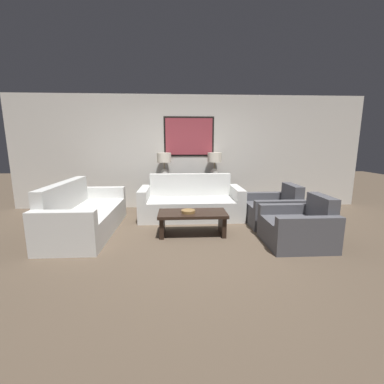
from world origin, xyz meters
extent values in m
plane|color=brown|center=(0.00, 0.00, 0.00)|extent=(20.00, 20.00, 0.00)
cube|color=beige|center=(0.00, 2.53, 1.32)|extent=(8.35, 0.10, 2.65)
cube|color=black|center=(0.00, 2.48, 1.70)|extent=(1.18, 0.01, 0.92)
cube|color=#9E3842|center=(0.00, 2.47, 1.70)|extent=(1.10, 0.02, 0.84)
cube|color=black|center=(0.00, 2.26, 0.38)|extent=(1.67, 0.38, 0.76)
cylinder|color=silver|center=(-0.58, 2.26, 0.77)|extent=(0.15, 0.15, 0.02)
sphere|color=silver|center=(-0.58, 2.26, 0.87)|extent=(0.18, 0.18, 0.18)
cylinder|color=#8C7A51|center=(-0.58, 2.26, 1.04)|extent=(0.02, 0.02, 0.15)
cylinder|color=beige|center=(-0.58, 2.26, 1.22)|extent=(0.33, 0.33, 0.22)
cylinder|color=silver|center=(0.58, 2.26, 0.77)|extent=(0.15, 0.15, 0.02)
sphere|color=silver|center=(0.58, 2.26, 0.87)|extent=(0.18, 0.18, 0.18)
cylinder|color=#8C7A51|center=(0.58, 2.26, 1.04)|extent=(0.02, 0.02, 0.15)
cylinder|color=beige|center=(0.58, 2.26, 1.22)|extent=(0.33, 0.33, 0.22)
cube|color=silver|center=(0.00, 1.42, 0.20)|extent=(1.75, 0.74, 0.41)
cube|color=silver|center=(0.00, 1.88, 0.44)|extent=(1.75, 0.18, 0.89)
cube|color=silver|center=(-0.96, 1.51, 0.32)|extent=(0.18, 0.92, 0.64)
cube|color=silver|center=(0.96, 1.51, 0.32)|extent=(0.18, 0.92, 0.64)
cube|color=silver|center=(-1.77, 0.73, 0.20)|extent=(0.74, 1.75, 0.41)
cube|color=silver|center=(-2.23, 0.73, 0.44)|extent=(0.18, 1.75, 0.89)
cube|color=silver|center=(-1.86, -0.23, 0.32)|extent=(0.92, 0.18, 0.64)
cube|color=silver|center=(-1.86, 1.70, 0.32)|extent=(0.92, 0.18, 0.64)
cube|color=black|center=(-0.03, 0.50, 0.37)|extent=(1.16, 0.56, 0.05)
cube|color=black|center=(-0.54, 0.50, 0.17)|extent=(0.07, 0.45, 0.35)
cube|color=black|center=(0.49, 0.50, 0.17)|extent=(0.07, 0.45, 0.35)
cylinder|color=olive|center=(-0.10, 0.47, 0.42)|extent=(0.24, 0.24, 0.05)
cube|color=#4C4C51|center=(1.46, 1.02, 0.20)|extent=(0.75, 0.62, 0.39)
cube|color=#4C4C51|center=(1.92, 1.02, 0.39)|extent=(0.18, 0.62, 0.77)
cube|color=#4C4C51|center=(1.55, 1.40, 0.28)|extent=(0.93, 0.14, 0.55)
cube|color=#4C4C51|center=(1.55, 0.64, 0.28)|extent=(0.93, 0.14, 0.55)
cube|color=#4C4C51|center=(1.46, -0.01, 0.20)|extent=(0.75, 0.62, 0.39)
cube|color=#4C4C51|center=(1.92, -0.01, 0.39)|extent=(0.18, 0.62, 0.77)
cube|color=#4C4C51|center=(1.55, 0.37, 0.28)|extent=(0.93, 0.14, 0.55)
cube|color=#4C4C51|center=(1.55, -0.39, 0.28)|extent=(0.93, 0.14, 0.55)
camera|label=1|loc=(-0.26, -3.70, 1.56)|focal=24.00mm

